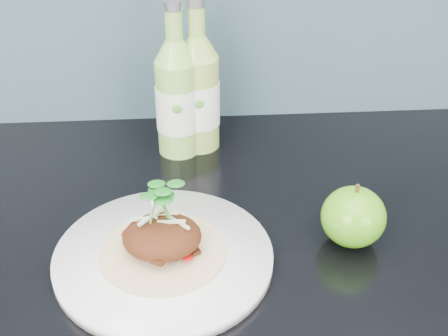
{
  "coord_description": "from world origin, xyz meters",
  "views": [
    {
      "loc": [
        -0.05,
        0.99,
        1.43
      ],
      "look_at": [
        -0.0,
        1.65,
        1.0
      ],
      "focal_mm": 50.0,
      "sensor_mm": 36.0,
      "label": 1
    }
  ],
  "objects_px": {
    "dinner_plate": "(164,258)",
    "cider_bottle_left": "(177,98)",
    "green_apple": "(353,217)",
    "cider_bottle_right": "(198,93)"
  },
  "relations": [
    {
      "from": "cider_bottle_left",
      "to": "cider_bottle_right",
      "type": "relative_size",
      "value": 1.0
    },
    {
      "from": "green_apple",
      "to": "cider_bottle_right",
      "type": "bearing_deg",
      "value": 125.9
    },
    {
      "from": "green_apple",
      "to": "cider_bottle_left",
      "type": "relative_size",
      "value": 0.4
    },
    {
      "from": "dinner_plate",
      "to": "green_apple",
      "type": "xyz_separation_m",
      "value": [
        0.24,
        0.03,
        0.03
      ]
    },
    {
      "from": "dinner_plate",
      "to": "cider_bottle_right",
      "type": "distance_m",
      "value": 0.31
    },
    {
      "from": "green_apple",
      "to": "cider_bottle_right",
      "type": "relative_size",
      "value": 0.4
    },
    {
      "from": "green_apple",
      "to": "dinner_plate",
      "type": "bearing_deg",
      "value": -173.71
    },
    {
      "from": "dinner_plate",
      "to": "cider_bottle_left",
      "type": "xyz_separation_m",
      "value": [
        0.02,
        0.27,
        0.09
      ]
    },
    {
      "from": "cider_bottle_left",
      "to": "dinner_plate",
      "type": "bearing_deg",
      "value": -82.45
    },
    {
      "from": "cider_bottle_right",
      "to": "dinner_plate",
      "type": "bearing_deg",
      "value": -107.97
    }
  ]
}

